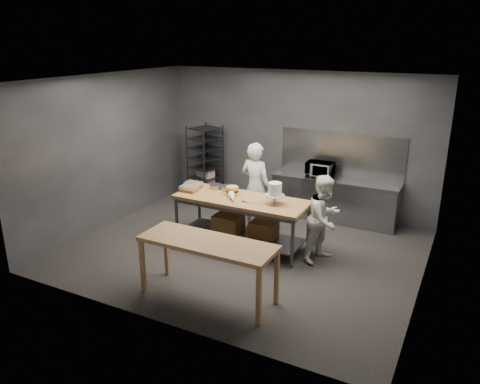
% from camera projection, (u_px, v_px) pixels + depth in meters
% --- Properties ---
extents(ground, '(6.00, 6.00, 0.00)m').
position_uv_depth(ground, '(243.00, 250.00, 8.41)').
color(ground, black).
rests_on(ground, ground).
extents(back_wall, '(6.00, 0.04, 3.00)m').
position_uv_depth(back_wall, '(296.00, 142.00, 10.04)').
color(back_wall, '#4C4F54').
rests_on(back_wall, ground).
extents(work_table, '(2.40, 0.90, 0.92)m').
position_uv_depth(work_table, '(242.00, 216.00, 8.41)').
color(work_table, brown).
rests_on(work_table, ground).
extents(near_counter, '(2.00, 0.70, 0.90)m').
position_uv_depth(near_counter, '(207.00, 247.00, 6.64)').
color(near_counter, olive).
rests_on(near_counter, ground).
extents(back_counter, '(2.60, 0.60, 0.90)m').
position_uv_depth(back_counter, '(334.00, 199.00, 9.67)').
color(back_counter, slate).
rests_on(back_counter, ground).
extents(splashback_panel, '(2.60, 0.02, 0.90)m').
position_uv_depth(splashback_panel, '(341.00, 154.00, 9.63)').
color(splashback_panel, slate).
rests_on(splashback_panel, back_counter).
extents(speed_rack, '(0.75, 0.78, 1.75)m').
position_uv_depth(speed_rack, '(205.00, 164.00, 10.80)').
color(speed_rack, black).
rests_on(speed_rack, ground).
extents(chef_behind, '(0.70, 0.51, 1.76)m').
position_uv_depth(chef_behind, '(255.00, 187.00, 9.06)').
color(chef_behind, silver).
rests_on(chef_behind, ground).
extents(chef_right, '(0.78, 0.88, 1.50)m').
position_uv_depth(chef_right, '(324.00, 219.00, 7.83)').
color(chef_right, silver).
rests_on(chef_right, ground).
extents(microwave, '(0.54, 0.37, 0.30)m').
position_uv_depth(microwave, '(320.00, 169.00, 9.62)').
color(microwave, black).
rests_on(microwave, back_counter).
extents(frosted_cake_stand, '(0.34, 0.34, 0.38)m').
position_uv_depth(frosted_cake_stand, '(275.00, 191.00, 7.95)').
color(frosted_cake_stand, '#BAAD95').
rests_on(frosted_cake_stand, work_table).
extents(layer_cake, '(0.22, 0.22, 0.16)m').
position_uv_depth(layer_cake, '(232.00, 191.00, 8.44)').
color(layer_cake, gold).
rests_on(layer_cake, work_table).
extents(cake_pans, '(0.50, 0.29, 0.07)m').
position_uv_depth(cake_pans, '(223.00, 187.00, 8.78)').
color(cake_pans, gray).
rests_on(cake_pans, work_table).
extents(piping_bag, '(0.32, 0.38, 0.12)m').
position_uv_depth(piping_bag, '(232.00, 198.00, 8.15)').
color(piping_bag, silver).
rests_on(piping_bag, work_table).
extents(offset_spatula, '(0.36, 0.02, 0.02)m').
position_uv_depth(offset_spatula, '(248.00, 203.00, 8.07)').
color(offset_spatula, slate).
rests_on(offset_spatula, work_table).
extents(pastry_clamshells, '(0.36, 0.45, 0.11)m').
position_uv_depth(pastry_clamshells, '(191.00, 187.00, 8.75)').
color(pastry_clamshells, '#934B1D').
rests_on(pastry_clamshells, work_table).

